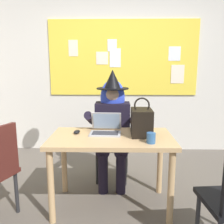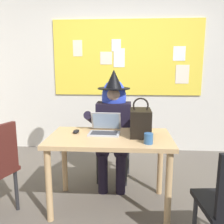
% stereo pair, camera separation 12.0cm
% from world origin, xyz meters
% --- Properties ---
extents(ground_plane, '(24.00, 24.00, 0.00)m').
position_xyz_m(ground_plane, '(0.00, 0.00, 0.00)').
color(ground_plane, '#5B544C').
extents(wall_back_bulletin, '(5.70, 1.96, 2.83)m').
position_xyz_m(wall_back_bulletin, '(-0.00, 1.74, 1.43)').
color(wall_back_bulletin, silver).
rests_on(wall_back_bulletin, ground).
extents(desk_main, '(1.20, 0.69, 0.75)m').
position_xyz_m(desk_main, '(-0.14, -0.03, 0.64)').
color(desk_main, tan).
rests_on(desk_main, ground).
extents(chair_at_desk, '(0.45, 0.45, 0.91)m').
position_xyz_m(chair_at_desk, '(-0.14, 0.67, 0.51)').
color(chair_at_desk, '#2D3347').
rests_on(chair_at_desk, ground).
extents(person_costumed, '(0.59, 0.66, 1.38)m').
position_xyz_m(person_costumed, '(-0.15, 0.55, 0.79)').
color(person_costumed, black).
rests_on(person_costumed, ground).
extents(laptop, '(0.32, 0.30, 0.20)m').
position_xyz_m(laptop, '(-0.21, 0.09, 0.79)').
color(laptop, '#B7B7BC').
rests_on(laptop, desk_main).
extents(computer_mouse, '(0.07, 0.11, 0.03)m').
position_xyz_m(computer_mouse, '(-0.50, 0.06, 0.76)').
color(computer_mouse, black).
rests_on(computer_mouse, desk_main).
extents(handbag, '(0.20, 0.30, 0.38)m').
position_xyz_m(handbag, '(0.15, 0.03, 0.88)').
color(handbag, black).
rests_on(handbag, desk_main).
extents(coffee_mug, '(0.08, 0.08, 0.09)m').
position_xyz_m(coffee_mug, '(0.22, -0.23, 0.80)').
color(coffee_mug, '#336099').
rests_on(coffee_mug, desk_main).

